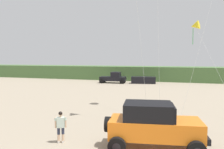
{
  "coord_description": "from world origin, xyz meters",
  "views": [
    {
      "loc": [
        3.14,
        -6.68,
        4.42
      ],
      "look_at": [
        -0.39,
        4.82,
        3.55
      ],
      "focal_mm": 35.87,
      "sensor_mm": 36.0,
      "label": 1
    }
  ],
  "objects_px": {
    "person_watching": "(61,125)",
    "distant_sedan": "(143,80)",
    "distant_pickup": "(114,78)",
    "kite_pink_ribbon": "(195,26)",
    "jeep": "(153,124)"
  },
  "relations": [
    {
      "from": "jeep",
      "to": "distant_sedan",
      "type": "bearing_deg",
      "value": 100.04
    },
    {
      "from": "jeep",
      "to": "distant_pickup",
      "type": "relative_size",
      "value": 1.06
    },
    {
      "from": "person_watching",
      "to": "distant_sedan",
      "type": "bearing_deg",
      "value": 90.55
    },
    {
      "from": "distant_sedan",
      "to": "kite_pink_ribbon",
      "type": "relative_size",
      "value": 0.53
    },
    {
      "from": "distant_sedan",
      "to": "jeep",
      "type": "bearing_deg",
      "value": -88.79
    },
    {
      "from": "distant_pickup",
      "to": "kite_pink_ribbon",
      "type": "bearing_deg",
      "value": -52.25
    },
    {
      "from": "distant_pickup",
      "to": "jeep",
      "type": "bearing_deg",
      "value": -69.57
    },
    {
      "from": "jeep",
      "to": "distant_sedan",
      "type": "xyz_separation_m",
      "value": [
        -5.0,
        28.27,
        -0.6
      ]
    },
    {
      "from": "jeep",
      "to": "person_watching",
      "type": "distance_m",
      "value": 4.78
    },
    {
      "from": "distant_pickup",
      "to": "kite_pink_ribbon",
      "type": "distance_m",
      "value": 21.64
    },
    {
      "from": "person_watching",
      "to": "distant_pickup",
      "type": "height_order",
      "value": "distant_pickup"
    },
    {
      "from": "person_watching",
      "to": "distant_pickup",
      "type": "relative_size",
      "value": 0.35
    },
    {
      "from": "person_watching",
      "to": "distant_sedan",
      "type": "height_order",
      "value": "person_watching"
    },
    {
      "from": "jeep",
      "to": "distant_pickup",
      "type": "height_order",
      "value": "jeep"
    },
    {
      "from": "person_watching",
      "to": "distant_sedan",
      "type": "xyz_separation_m",
      "value": [
        -0.28,
        28.95,
        -0.34
      ]
    }
  ]
}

